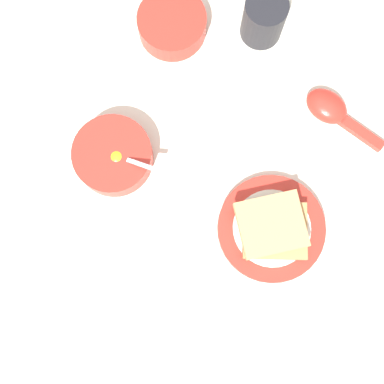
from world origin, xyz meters
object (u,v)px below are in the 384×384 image
(toast_sandwich, at_px, (273,228))
(congee_bowl, at_px, (172,24))
(drinking_cup, at_px, (264,18))
(soup_spoon, at_px, (332,110))
(egg_bowl, at_px, (113,156))
(toast_plate, at_px, (271,229))

(toast_sandwich, xyz_separation_m, congee_bowl, (-0.25, 0.31, -0.01))
(drinking_cup, bearing_deg, congee_bowl, -166.59)
(drinking_cup, bearing_deg, soup_spoon, -38.35)
(soup_spoon, bearing_deg, egg_bowl, -153.40)
(toast_sandwich, bearing_deg, toast_plate, 58.63)
(soup_spoon, bearing_deg, toast_sandwich, -104.04)
(toast_plate, distance_m, toast_sandwich, 0.03)
(egg_bowl, relative_size, toast_sandwich, 1.06)
(egg_bowl, distance_m, congee_bowl, 0.25)
(toast_sandwich, height_order, soup_spoon, toast_sandwich)
(toast_sandwich, bearing_deg, drinking_cup, 105.30)
(egg_bowl, relative_size, toast_plate, 0.81)
(soup_spoon, bearing_deg, toast_plate, -103.89)
(toast_sandwich, distance_m, drinking_cup, 0.35)
(egg_bowl, bearing_deg, soup_spoon, 26.60)
(toast_sandwich, height_order, drinking_cup, drinking_cup)
(egg_bowl, bearing_deg, congee_bowl, 81.70)
(soup_spoon, distance_m, drinking_cup, 0.19)
(toast_plate, relative_size, soup_spoon, 1.14)
(congee_bowl, bearing_deg, drinking_cup, 13.41)
(egg_bowl, distance_m, toast_sandwich, 0.29)
(soup_spoon, bearing_deg, drinking_cup, 141.65)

